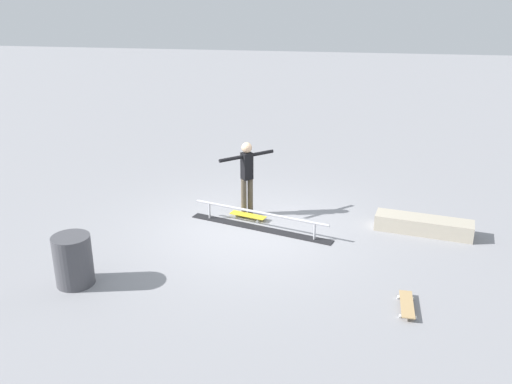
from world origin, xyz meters
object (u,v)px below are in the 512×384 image
object	(u,v)px
loose_skateboard_natural	(407,304)
grind_rail	(260,221)
skate_ledge	(424,225)
skateboard_main	(248,215)
trash_bin	(73,260)
skater_main	(247,173)

from	to	relation	value
loose_skateboard_natural	grind_rail	bearing A→B (deg)	-131.78
skate_ledge	loose_skateboard_natural	bearing A→B (deg)	78.65
skate_ledge	skateboard_main	world-z (taller)	skate_ledge
grind_rail	trash_bin	distance (m)	3.84
grind_rail	trash_bin	xyz separation A→B (m)	(2.74, 2.67, 0.27)
trash_bin	skate_ledge	bearing A→B (deg)	-153.61
skater_main	skate_ledge	bearing A→B (deg)	-47.10
grind_rail	skater_main	world-z (taller)	skater_main
skate_ledge	skateboard_main	bearing A→B (deg)	-2.29
trash_bin	skateboard_main	bearing A→B (deg)	-127.56
grind_rail	skateboard_main	world-z (taller)	grind_rail
skate_ledge	skater_main	distance (m)	3.79
trash_bin	grind_rail	bearing A→B (deg)	-135.77
skateboard_main	trash_bin	world-z (taller)	trash_bin
loose_skateboard_natural	trash_bin	world-z (taller)	trash_bin
skate_ledge	trash_bin	bearing A→B (deg)	26.39
skate_ledge	skater_main	world-z (taller)	skater_main
skate_ledge	skater_main	size ratio (longest dim) A/B	1.18
skateboard_main	loose_skateboard_natural	size ratio (longest dim) A/B	1.02
loose_skateboard_natural	skateboard_main	bearing A→B (deg)	-133.35
skateboard_main	loose_skateboard_natural	distance (m)	4.31
skate_ledge	skateboard_main	distance (m)	3.63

